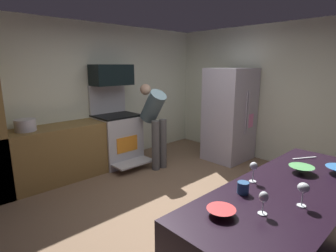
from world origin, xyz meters
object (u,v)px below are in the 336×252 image
Objects in this scene: mixing_bowl_prep at (221,212)px; wine_glass_far at (264,198)px; mixing_bowl_large at (301,169)px; wine_glass_mid at (254,167)px; refrigerator at (230,115)px; stock_pot at (25,125)px; wine_glass_near at (303,189)px; microwave at (112,75)px; person_cook at (155,119)px; oven_range at (117,138)px; mug_coffee at (243,188)px.

wine_glass_far is (0.21, -0.18, 0.09)m from mixing_bowl_prep.
mixing_bowl_large is 0.54m from wine_glass_mid.
mixing_bowl_prep is (-3.11, -2.03, 0.02)m from refrigerator.
stock_pot is (-1.33, 3.41, 0.06)m from mixing_bowl_large.
wine_glass_far is (-0.29, 0.14, -0.02)m from wine_glass_near.
microwave is 3.74m from mixing_bowl_prep.
wine_glass_far reaches higher than mixing_bowl_prep.
wine_glass_mid is 0.50m from wine_glass_far.
person_cook reaches higher than mixing_bowl_large.
mixing_bowl_large is 1.26× the size of wine_glass_near.
oven_range is at bearing 86.26° from mixing_bowl_large.
mixing_bowl_prep is (-1.33, -3.32, 0.42)m from oven_range.
stock_pot reaches higher than mixing_bowl_large.
stock_pot reaches higher than wine_glass_far.
wine_glass_far is (-1.12, -3.59, -0.67)m from microwave.
mug_coffee is at bearing -105.96° from microwave.
mug_coffee is at bearing 56.10° from wine_glass_far.
wine_glass_far reaches higher than mixing_bowl_large.
refrigerator reaches higher than mixing_bowl_large.
refrigerator reaches higher than mug_coffee.
oven_range is 9.40× the size of wine_glass_far.
wine_glass_far is (-1.12, -3.50, 0.51)m from oven_range.
wine_glass_far is (-1.53, -2.86, 0.11)m from person_cook.
stock_pot is at bearing 96.98° from wine_glass_far.
mixing_bowl_large is 1.25× the size of wine_glass_mid.
mixing_bowl_prep is 1.20× the size of wine_glass_far.
refrigerator is 8.29× the size of mixing_bowl_large.
person_cook is 3.25m from wine_glass_far.
wine_glass_near is at bearing -71.73° from mug_coffee.
microwave reaches higher than mixing_bowl_large.
wine_glass_far is at bearing -123.90° from mug_coffee.
wine_glass_mid is 1.94× the size of mug_coffee.
wine_glass_mid is (-0.49, 0.20, 0.10)m from mixing_bowl_large.
wine_glass_far is (-0.90, -0.10, 0.08)m from mixing_bowl_large.
person_cook is at bearing -57.35° from oven_range.
mug_coffee is at bearing -117.46° from person_cook.
person_cook is at bearing 66.40° from wine_glass_mid.
refrigerator is at bearing 35.62° from mug_coffee.
stock_pot is (-1.55, -0.08, -0.69)m from microwave.
wine_glass_far is at bearing -83.02° from stock_pot.
microwave is 3.41× the size of mixing_bowl_large.
mixing_bowl_large is 0.91m from wine_glass_far.
wine_glass_far is 1.78× the size of mug_coffee.
microwave is at bearing 77.72° from wine_glass_mid.
mixing_bowl_prep is at bearing -169.86° from mug_coffee.
refrigerator is 3.14m from wine_glass_mid.
person_cook is 7.01× the size of mixing_bowl_large.
refrigerator is at bearing 37.38° from wine_glass_mid.
microwave is 3.58m from mixing_bowl_large.
wine_glass_mid is (0.61, 0.12, 0.10)m from mixing_bowl_prep.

